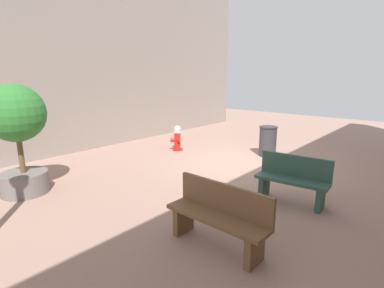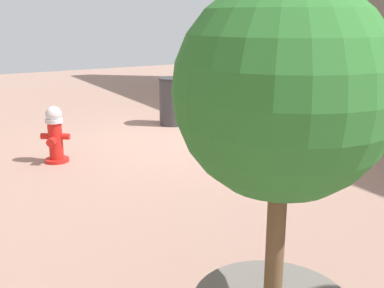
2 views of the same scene
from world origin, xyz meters
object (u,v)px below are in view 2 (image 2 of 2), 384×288
object	(u,v)px
fire_hydrant	(55,134)
trash_bin	(173,101)
bench_near	(359,117)
planter_tree	(280,148)

from	to	relation	value
fire_hydrant	trash_bin	size ratio (longest dim) A/B	0.90
bench_near	planter_tree	distance (m)	5.75
bench_near	planter_tree	bearing A→B (deg)	35.62
bench_near	fire_hydrant	bearing A→B (deg)	-19.07
bench_near	trash_bin	distance (m)	3.56
trash_bin	bench_near	bearing A→B (deg)	124.28
fire_hydrant	planter_tree	size ratio (longest dim) A/B	0.36
fire_hydrant	trash_bin	xyz separation A→B (m)	(-2.68, -1.32, 0.05)
planter_tree	fire_hydrant	bearing A→B (deg)	-89.23
fire_hydrant	planter_tree	xyz separation A→B (m)	(-0.07, 4.92, 1.01)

